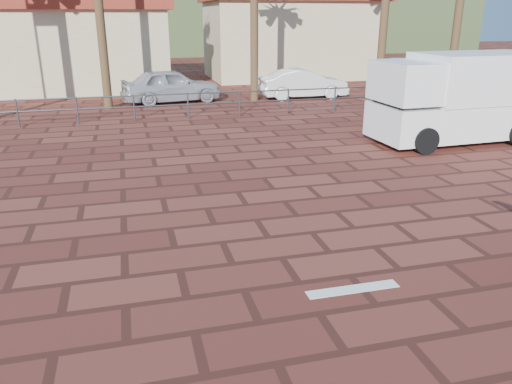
# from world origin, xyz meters

# --- Properties ---
(ground) EXTENTS (120.00, 120.00, 0.00)m
(ground) POSITION_xyz_m (0.00, 0.00, 0.00)
(ground) COLOR brown
(ground) RESTS_ON ground
(paint_stripe) EXTENTS (1.40, 0.22, 0.01)m
(paint_stripe) POSITION_xyz_m (0.70, -1.20, 0.00)
(paint_stripe) COLOR white
(paint_stripe) RESTS_ON ground
(guardrail) EXTENTS (24.06, 0.06, 1.00)m
(guardrail) POSITION_xyz_m (0.00, 12.00, 0.68)
(guardrail) COLOR #47494F
(guardrail) RESTS_ON ground
(building_west) EXTENTS (12.60, 7.60, 4.50)m
(building_west) POSITION_xyz_m (-6.00, 22.00, 2.28)
(building_west) COLOR beige
(building_west) RESTS_ON ground
(building_east) EXTENTS (10.60, 6.60, 5.00)m
(building_east) POSITION_xyz_m (8.00, 24.00, 2.54)
(building_east) COLOR beige
(building_east) RESTS_ON ground
(hill_front) EXTENTS (70.00, 18.00, 6.00)m
(hill_front) POSITION_xyz_m (0.00, 50.00, 3.00)
(hill_front) COLOR #384C28
(hill_front) RESTS_ON ground
(campervan) EXTENTS (5.26, 2.45, 2.68)m
(campervan) POSITION_xyz_m (7.61, 6.28, 1.41)
(campervan) COLOR white
(campervan) RESTS_ON ground
(car_silver) EXTENTS (4.63, 2.45, 1.50)m
(car_silver) POSITION_xyz_m (-0.24, 16.00, 0.75)
(car_silver) COLOR #ACAEB3
(car_silver) RESTS_ON ground
(car_white) EXTENTS (4.14, 1.49, 1.36)m
(car_white) POSITION_xyz_m (5.93, 15.63, 0.68)
(car_white) COLOR white
(car_white) RESTS_ON ground
(street_sign) EXTENTS (0.42, 0.10, 2.10)m
(street_sign) POSITION_xyz_m (8.59, 12.00, 1.47)
(street_sign) COLOR gray
(street_sign) RESTS_ON ground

